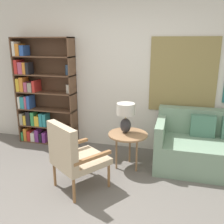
{
  "coord_description": "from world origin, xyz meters",
  "views": [
    {
      "loc": [
        0.94,
        -2.14,
        1.87
      ],
      "look_at": [
        0.08,
        1.11,
        0.9
      ],
      "focal_mm": 40.0,
      "sensor_mm": 36.0,
      "label": 1
    }
  ],
  "objects": [
    {
      "name": "side_table",
      "position": [
        0.28,
        1.25,
        0.49
      ],
      "size": [
        0.58,
        0.58,
        0.54
      ],
      "color": "#99704C",
      "rests_on": "ground_plane"
    },
    {
      "name": "armchair",
      "position": [
        -0.27,
        0.49,
        0.51
      ],
      "size": [
        0.81,
        0.82,
        0.91
      ],
      "color": "olive",
      "rests_on": "ground_plane"
    },
    {
      "name": "ground_plane",
      "position": [
        0.0,
        0.0,
        0.0
      ],
      "size": [
        14.0,
        14.0,
        0.0
      ],
      "primitive_type": "plane",
      "color": "#66605B"
    },
    {
      "name": "wall_back",
      "position": [
        0.06,
        2.03,
        1.35
      ],
      "size": [
        6.4,
        0.08,
        2.7
      ],
      "color": "silver",
      "rests_on": "ground_plane"
    },
    {
      "name": "bookshelf",
      "position": [
        -1.51,
        1.85,
        0.88
      ],
      "size": [
        1.09,
        0.3,
        1.93
      ],
      "color": "brown",
      "rests_on": "ground_plane"
    },
    {
      "name": "couch",
      "position": [
        1.59,
        1.56,
        0.32
      ],
      "size": [
        1.81,
        0.89,
        0.84
      ],
      "color": "gray",
      "rests_on": "ground_plane"
    },
    {
      "name": "table_lamp",
      "position": [
        0.24,
        1.29,
        0.83
      ],
      "size": [
        0.27,
        0.27,
        0.45
      ],
      "color": "#2D2D33",
      "rests_on": "side_table"
    }
  ]
}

